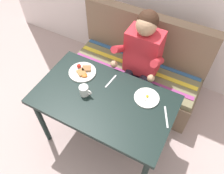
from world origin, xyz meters
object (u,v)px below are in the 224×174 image
plate_eggs (147,98)px  table (104,104)px  couch (137,72)px  knife (166,117)px  person (140,58)px  coffee_mug (84,90)px  plate_breakfast (83,72)px  fork (111,81)px

plate_eggs → table: bearing=-151.8°
couch → knife: size_ratio=7.20×
couch → plate_eggs: 0.79m
person → coffee_mug: bearing=-111.3°
plate_breakfast → plate_eggs: 0.64m
plate_breakfast → coffee_mug: 0.25m
table → coffee_mug: bearing=-167.8°
person → plate_breakfast: person is taller
fork → plate_breakfast: bearing=-168.5°
plate_breakfast → knife: bearing=-6.1°
coffee_mug → fork: (0.13, 0.23, -0.05)m
plate_breakfast → fork: bearing=6.0°
fork → coffee_mug: bearing=-114.0°
table → plate_breakfast: 0.37m
coffee_mug → plate_breakfast: bearing=126.8°
table → couch: 0.83m
table → plate_eggs: plate_eggs is taller
couch → plate_eggs: bearing=-61.6°
couch → coffee_mug: (-0.17, -0.80, 0.45)m
plate_eggs → knife: (0.21, -0.10, -0.01)m
person → plate_breakfast: bearing=-132.9°
plate_breakfast → table: bearing=-27.6°
table → person: 0.60m
coffee_mug → knife: bearing=9.1°
table → fork: fork is taller
fork → knife: (0.57, -0.12, 0.00)m
person → plate_eggs: size_ratio=5.67×
couch → fork: (-0.04, -0.57, 0.40)m
plate_breakfast → plate_eggs: (0.64, 0.01, -0.00)m
plate_breakfast → coffee_mug: bearing=-53.2°
plate_breakfast → coffee_mug: size_ratio=2.13×
table → plate_eggs: size_ratio=5.61×
table → plate_eggs: (0.32, 0.17, 0.09)m
table → couch: (0.00, 0.76, -0.32)m
table → fork: 0.22m
plate_eggs → fork: bearing=176.3°
person → coffee_mug: size_ratio=10.27×
table → person: size_ratio=0.99×
couch → coffee_mug: size_ratio=12.20×
coffee_mug → knife: (0.70, 0.11, -0.05)m
couch → coffee_mug: bearing=-101.8°
plate_breakfast → knife: plate_breakfast is taller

